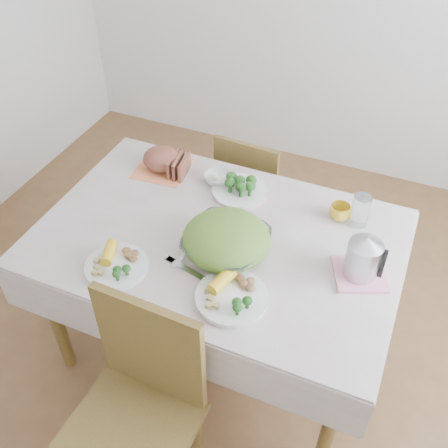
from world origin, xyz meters
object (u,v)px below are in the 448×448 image
at_px(dinner_plate_right, 232,297).
at_px(electric_kettle, 364,253).
at_px(salad_bowl, 226,243).
at_px(yellow_mug, 340,212).
at_px(chair_near, 129,433).
at_px(dinner_plate_left, 117,266).
at_px(dining_table, 218,296).
at_px(chair_far, 257,183).

distance_m(dinner_plate_right, electric_kettle, 0.52).
bearing_deg(salad_bowl, yellow_mug, 45.26).
distance_m(chair_near, dinner_plate_left, 0.61).
bearing_deg(dinner_plate_left, dining_table, 48.46).
bearing_deg(dining_table, electric_kettle, 1.23).
distance_m(chair_near, chair_far, 1.55).
relative_size(dining_table, dinner_plate_left, 5.59).
xyz_separation_m(chair_far, dinner_plate_left, (-0.19, -1.10, 0.31)).
relative_size(chair_near, dinner_plate_right, 3.51).
bearing_deg(dinner_plate_left, salad_bowl, 36.22).
height_order(chair_far, dinner_plate_right, chair_far).
bearing_deg(yellow_mug, dinner_plate_right, -112.86).
height_order(dining_table, yellow_mug, yellow_mug).
bearing_deg(dinner_plate_right, salad_bowl, 117.51).
distance_m(dining_table, electric_kettle, 0.78).
relative_size(salad_bowl, dinner_plate_right, 1.21).
xyz_separation_m(dining_table, dinner_plate_right, (0.18, -0.29, 0.40)).
xyz_separation_m(yellow_mug, electric_kettle, (0.15, -0.30, 0.09)).
bearing_deg(chair_near, chair_far, 95.33).
relative_size(dining_table, electric_kettle, 7.62).
distance_m(salad_bowl, electric_kettle, 0.54).
relative_size(chair_far, yellow_mug, 9.06).
relative_size(yellow_mug, electric_kettle, 0.49).
bearing_deg(electric_kettle, dining_table, -163.23).
height_order(dinner_plate_left, electric_kettle, electric_kettle).
bearing_deg(chair_far, dining_table, 100.69).
xyz_separation_m(dinner_plate_left, dinner_plate_right, (0.47, 0.03, 0.00)).
bearing_deg(dinner_plate_left, chair_near, -58.06).
relative_size(salad_bowl, yellow_mug, 3.66).
height_order(salad_bowl, yellow_mug, salad_bowl).
bearing_deg(electric_kettle, chair_near, -111.87).
distance_m(yellow_mug, electric_kettle, 0.34).
distance_m(chair_near, electric_kettle, 1.07).
xyz_separation_m(salad_bowl, dinner_plate_left, (-0.35, -0.26, -0.03)).
xyz_separation_m(dining_table, salad_bowl, (0.07, -0.07, 0.43)).
bearing_deg(yellow_mug, chair_far, 139.28).
bearing_deg(yellow_mug, salad_bowl, -134.74).
bearing_deg(electric_kettle, dinner_plate_left, -143.44).
xyz_separation_m(chair_far, salad_bowl, (0.17, -0.84, 0.34)).
distance_m(dining_table, chair_far, 0.79).
xyz_separation_m(chair_near, dinner_plate_right, (0.19, 0.48, 0.31)).
relative_size(dining_table, chair_near, 1.46).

